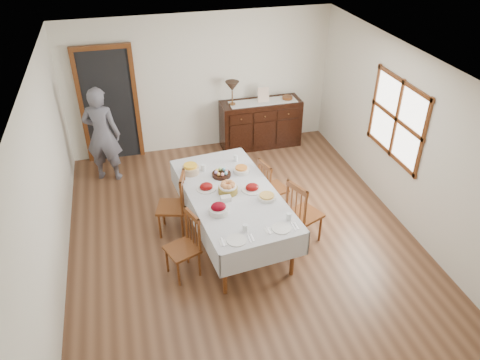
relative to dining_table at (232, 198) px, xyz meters
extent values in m
plane|color=brown|center=(0.14, -0.02, -0.72)|extent=(6.00, 6.00, 0.00)
cube|color=white|center=(0.14, -0.02, 1.88)|extent=(5.00, 6.00, 0.02)
cube|color=white|center=(0.14, 2.98, 0.58)|extent=(5.00, 0.02, 2.60)
cube|color=white|center=(0.14, -3.02, 0.58)|extent=(5.00, 0.02, 2.60)
cube|color=white|center=(-2.36, -0.02, 0.58)|extent=(0.02, 6.00, 2.60)
cube|color=white|center=(2.64, -0.02, 0.58)|extent=(0.02, 6.00, 2.60)
cube|color=white|center=(2.63, 0.28, 0.78)|extent=(0.02, 1.30, 1.10)
cube|color=#613014|center=(2.61, 0.28, 0.78)|extent=(0.03, 1.46, 1.26)
cube|color=black|center=(-1.56, 2.94, 0.33)|extent=(0.90, 0.06, 2.10)
cube|color=#613014|center=(-1.56, 2.92, 0.33)|extent=(1.04, 0.08, 2.18)
cube|color=#BBBCBF|center=(0.00, 0.00, 0.07)|extent=(1.41, 2.44, 0.04)
cylinder|color=#613014|center=(-0.36, -1.05, -0.34)|extent=(0.06, 0.06, 0.75)
cylinder|color=#613014|center=(0.58, -0.94, -0.34)|extent=(0.06, 0.06, 0.75)
cylinder|color=#613014|center=(-0.58, 0.94, -0.34)|extent=(0.06, 0.06, 0.75)
cylinder|color=#613014|center=(0.36, 1.05, -0.34)|extent=(0.06, 0.06, 0.75)
cube|color=#BBBCBF|center=(-0.59, -0.07, -0.08)|extent=(0.28, 2.35, 0.36)
cube|color=#BBBCBF|center=(0.59, 0.07, -0.08)|extent=(0.28, 2.35, 0.36)
cube|color=#BBBCBF|center=(0.13, -1.17, -0.08)|extent=(1.20, 0.15, 0.36)
cube|color=#BBBCBF|center=(-0.13, 1.17, -0.08)|extent=(1.20, 0.15, 0.36)
cube|color=#613014|center=(-0.82, -0.56, -0.30)|extent=(0.50, 0.50, 0.04)
cylinder|color=#613014|center=(-1.02, -0.47, -0.52)|extent=(0.03, 0.03, 0.40)
cylinder|color=#613014|center=(-0.91, -0.77, -0.52)|extent=(0.03, 0.03, 0.40)
cylinder|color=#613014|center=(-0.73, -0.36, -0.52)|extent=(0.03, 0.03, 0.40)
cylinder|color=#613014|center=(-0.62, -0.66, -0.52)|extent=(0.03, 0.03, 0.40)
cylinder|color=#613014|center=(-0.71, -0.34, -0.04)|extent=(0.04, 0.04, 0.52)
cylinder|color=#613014|center=(-0.60, -0.66, -0.04)|extent=(0.04, 0.04, 0.52)
cube|color=#613014|center=(-0.65, -0.50, 0.19)|extent=(0.17, 0.36, 0.07)
cylinder|color=#613014|center=(-0.68, -0.42, -0.06)|extent=(0.02, 0.02, 0.43)
cylinder|color=#613014|center=(-0.65, -0.50, -0.06)|extent=(0.02, 0.02, 0.43)
cylinder|color=#613014|center=(-0.62, -0.58, -0.06)|extent=(0.02, 0.02, 0.43)
cube|color=#613014|center=(-0.83, 0.38, -0.27)|extent=(0.51, 0.51, 0.04)
cylinder|color=#613014|center=(-0.94, 0.59, -0.51)|extent=(0.04, 0.04, 0.42)
cylinder|color=#613014|center=(-1.04, 0.27, -0.51)|extent=(0.04, 0.04, 0.42)
cylinder|color=#613014|center=(-0.62, 0.50, -0.51)|extent=(0.04, 0.04, 0.42)
cylinder|color=#613014|center=(-0.71, 0.18, -0.51)|extent=(0.04, 0.04, 0.42)
cylinder|color=#613014|center=(-0.60, 0.50, 0.00)|extent=(0.04, 0.04, 0.55)
cylinder|color=#613014|center=(-0.70, 0.16, 0.00)|extent=(0.04, 0.04, 0.55)
cube|color=#613014|center=(-0.65, 0.33, 0.24)|extent=(0.15, 0.39, 0.08)
cylinder|color=#613014|center=(-0.62, 0.42, -0.02)|extent=(0.02, 0.02, 0.45)
cylinder|color=#613014|center=(-0.65, 0.33, -0.02)|extent=(0.02, 0.02, 0.45)
cylinder|color=#613014|center=(-0.67, 0.25, -0.02)|extent=(0.02, 0.02, 0.45)
cube|color=#613014|center=(1.00, -0.29, -0.26)|extent=(0.56, 0.56, 0.04)
cylinder|color=#613014|center=(1.23, -0.38, -0.50)|extent=(0.04, 0.04, 0.44)
cylinder|color=#613014|center=(1.09, -0.07, -0.50)|extent=(0.04, 0.04, 0.44)
cylinder|color=#613014|center=(0.91, -0.52, -0.50)|extent=(0.04, 0.04, 0.44)
cylinder|color=#613014|center=(0.77, -0.20, -0.50)|extent=(0.04, 0.04, 0.44)
cylinder|color=#613014|center=(0.89, -0.54, 0.02)|extent=(0.04, 0.04, 0.57)
cylinder|color=#613014|center=(0.75, -0.20, 0.02)|extent=(0.04, 0.04, 0.57)
cube|color=#613014|center=(0.82, -0.37, 0.26)|extent=(0.20, 0.39, 0.08)
cylinder|color=#613014|center=(0.86, -0.45, 0.00)|extent=(0.02, 0.02, 0.47)
cylinder|color=#613014|center=(0.82, -0.37, 0.00)|extent=(0.02, 0.02, 0.47)
cylinder|color=#613014|center=(0.79, -0.28, 0.00)|extent=(0.02, 0.02, 0.47)
cube|color=#613014|center=(0.80, 0.52, -0.31)|extent=(0.47, 0.47, 0.04)
cylinder|color=#613014|center=(0.99, 0.41, -0.52)|extent=(0.03, 0.03, 0.39)
cylinder|color=#613014|center=(0.91, 0.71, -0.52)|extent=(0.03, 0.03, 0.39)
cylinder|color=#613014|center=(0.69, 0.33, -0.52)|extent=(0.03, 0.03, 0.39)
cylinder|color=#613014|center=(0.61, 0.63, -0.52)|extent=(0.03, 0.03, 0.39)
cylinder|color=#613014|center=(0.67, 0.32, -0.05)|extent=(0.04, 0.04, 0.51)
cylinder|color=#613014|center=(0.59, 0.63, -0.05)|extent=(0.04, 0.04, 0.51)
cube|color=#613014|center=(0.63, 0.47, 0.17)|extent=(0.13, 0.36, 0.07)
cylinder|color=#613014|center=(0.65, 0.40, -0.07)|extent=(0.02, 0.02, 0.42)
cylinder|color=#613014|center=(0.63, 0.47, -0.07)|extent=(0.02, 0.02, 0.42)
cylinder|color=#613014|center=(0.61, 0.55, -0.07)|extent=(0.02, 0.02, 0.42)
cube|color=black|center=(1.24, 2.70, -0.25)|extent=(1.56, 0.52, 0.94)
cube|color=black|center=(0.78, 2.43, 0.03)|extent=(0.44, 0.02, 0.19)
sphere|color=brown|center=(0.78, 2.41, 0.03)|extent=(0.03, 0.03, 0.03)
cube|color=black|center=(1.24, 2.43, 0.03)|extent=(0.44, 0.02, 0.19)
sphere|color=brown|center=(1.24, 2.41, 0.03)|extent=(0.03, 0.03, 0.03)
cube|color=black|center=(1.71, 2.43, 0.03)|extent=(0.44, 0.02, 0.19)
sphere|color=brown|center=(1.71, 2.41, 0.03)|extent=(0.03, 0.03, 0.03)
imported|color=slate|center=(-1.73, 2.21, 0.20)|extent=(0.66, 0.52, 1.83)
cylinder|color=olive|center=(-0.06, 0.02, 0.14)|extent=(0.27, 0.27, 0.09)
cylinder|color=silver|center=(-0.06, 0.02, 0.20)|extent=(0.25, 0.25, 0.02)
sphere|color=#CB7F46|center=(0.01, 0.02, 0.23)|extent=(0.08, 0.08, 0.08)
sphere|color=#CB7F46|center=(-0.01, 0.07, 0.23)|extent=(0.08, 0.08, 0.08)
sphere|color=#CB7F46|center=(-0.06, 0.09, 0.23)|extent=(0.08, 0.08, 0.08)
sphere|color=#CB7F46|center=(-0.10, 0.07, 0.23)|extent=(0.08, 0.08, 0.08)
sphere|color=#CB7F46|center=(-0.12, 0.02, 0.23)|extent=(0.08, 0.08, 0.08)
sphere|color=#CB7F46|center=(-0.10, -0.03, 0.23)|extent=(0.08, 0.08, 0.08)
sphere|color=#CB7F46|center=(-0.06, -0.05, 0.23)|extent=(0.08, 0.08, 0.08)
sphere|color=#CB7F46|center=(-0.01, -0.03, 0.23)|extent=(0.08, 0.08, 0.08)
cylinder|color=black|center=(-0.05, 0.47, 0.12)|extent=(0.28, 0.28, 0.05)
ellipsoid|color=pink|center=(0.03, 0.47, 0.16)|extent=(0.05, 0.05, 0.06)
ellipsoid|color=#6BCBEC|center=(0.01, 0.53, 0.16)|extent=(0.05, 0.05, 0.06)
ellipsoid|color=#A4D777|center=(-0.05, 0.55, 0.16)|extent=(0.05, 0.05, 0.06)
ellipsoid|color=#E9C049|center=(-0.10, 0.53, 0.16)|extent=(0.05, 0.05, 0.06)
ellipsoid|color=#B88FE9|center=(-0.12, 0.47, 0.16)|extent=(0.05, 0.05, 0.06)
ellipsoid|color=#F4BA5E|center=(-0.10, 0.42, 0.16)|extent=(0.05, 0.05, 0.06)
ellipsoid|color=pink|center=(-0.05, 0.39, 0.16)|extent=(0.05, 0.05, 0.06)
ellipsoid|color=#6BCBEC|center=(0.01, 0.42, 0.16)|extent=(0.05, 0.05, 0.06)
cylinder|color=silver|center=(-0.33, 0.19, 0.10)|extent=(0.28, 0.28, 0.02)
ellipsoid|color=#720808|center=(-0.33, 0.19, 0.13)|extent=(0.19, 0.16, 0.11)
cylinder|color=silver|center=(0.29, 0.01, 0.10)|extent=(0.31, 0.31, 0.01)
ellipsoid|color=#720808|center=(0.29, 0.01, 0.13)|extent=(0.19, 0.16, 0.11)
cylinder|color=silver|center=(-0.29, -0.41, 0.13)|extent=(0.26, 0.26, 0.08)
ellipsoid|color=#61000B|center=(-0.29, -0.41, 0.19)|extent=(0.20, 0.17, 0.11)
cylinder|color=silver|center=(0.27, 0.50, 0.12)|extent=(0.24, 0.24, 0.06)
cylinder|color=orange|center=(0.27, 0.50, 0.17)|extent=(0.18, 0.18, 0.03)
cylinder|color=tan|center=(-0.47, 0.67, 0.15)|extent=(0.26, 0.26, 0.11)
cylinder|color=yellow|center=(-0.47, 0.67, 0.22)|extent=(0.20, 0.20, 0.04)
cylinder|color=silver|center=(0.42, -0.27, 0.12)|extent=(0.25, 0.25, 0.05)
cylinder|color=gold|center=(0.42, -0.27, 0.15)|extent=(0.20, 0.20, 0.02)
cube|color=silver|center=(-0.13, -0.17, 0.13)|extent=(0.15, 0.11, 0.07)
cylinder|color=silver|center=(-0.20, -1.02, 0.10)|extent=(0.25, 0.25, 0.01)
cube|color=silver|center=(-0.37, -1.02, 0.10)|extent=(0.09, 0.13, 0.01)
cube|color=#BCBBBF|center=(-0.37, -1.02, 0.10)|extent=(0.03, 0.16, 0.01)
cube|color=#BCBBBF|center=(-0.04, -1.02, 0.10)|extent=(0.03, 0.18, 0.01)
cube|color=#BCBBBF|center=(0.00, -1.02, 0.10)|extent=(0.03, 0.14, 0.01)
cylinder|color=silver|center=(-0.05, -0.87, 0.14)|extent=(0.07, 0.07, 0.10)
cylinder|color=silver|center=(0.41, -0.94, 0.10)|extent=(0.25, 0.25, 0.01)
cube|color=silver|center=(0.24, -0.94, 0.10)|extent=(0.09, 0.13, 0.01)
cube|color=#BCBBBF|center=(0.24, -0.94, 0.10)|extent=(0.03, 0.16, 0.01)
cube|color=#BCBBBF|center=(0.57, -0.94, 0.10)|extent=(0.03, 0.18, 0.01)
cube|color=#BCBBBF|center=(0.61, -0.94, 0.10)|extent=(0.03, 0.14, 0.01)
cylinder|color=silver|center=(0.56, -0.79, 0.14)|extent=(0.07, 0.07, 0.10)
cylinder|color=silver|center=(-0.27, 0.69, 0.15)|extent=(0.07, 0.07, 0.10)
cylinder|color=silver|center=(0.27, 0.84, 0.15)|extent=(0.06, 0.06, 0.11)
cube|color=silver|center=(1.27, 2.67, 0.22)|extent=(1.30, 0.35, 0.01)
cylinder|color=brown|center=(0.67, 2.69, 0.23)|extent=(0.12, 0.12, 0.03)
cylinder|color=brown|center=(0.67, 2.69, 0.37)|extent=(0.02, 0.02, 0.25)
cone|color=#39291E|center=(0.67, 2.69, 0.59)|extent=(0.26, 0.26, 0.18)
cube|color=beige|center=(1.28, 2.68, 0.36)|extent=(0.22, 0.08, 0.28)
cylinder|color=#613014|center=(1.77, 2.68, 0.25)|extent=(0.20, 0.20, 0.06)
camera|label=1|loc=(-1.28, -5.27, 3.78)|focal=35.00mm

